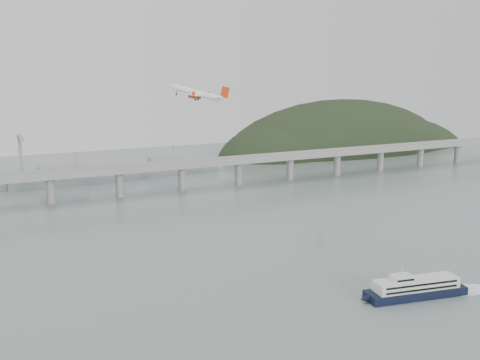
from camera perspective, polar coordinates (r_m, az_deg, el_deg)
ground at (r=267.14m, az=5.30°, el=-9.69°), size 900.00×900.00×0.00m
bridge at (r=439.10m, az=-8.53°, el=0.96°), size 800.00×22.00×23.90m
headland at (r=694.64m, az=11.08°, el=1.57°), size 365.00×155.00×156.00m
ferry at (r=253.61m, az=17.42°, el=-10.44°), size 73.17×21.78×13.87m
airliner at (r=306.40m, az=-4.27°, el=8.76°), size 29.35×27.79×10.78m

